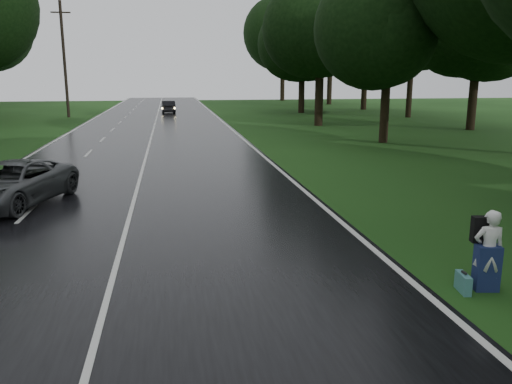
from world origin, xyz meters
The scene contains 11 objects.
ground centered at (0.00, 0.00, 0.00)m, with size 160.00×160.00×0.00m, color #1C4514.
road centered at (0.00, 20.00, 0.02)m, with size 12.00×140.00×0.04m, color black.
lane_center centered at (0.00, 20.00, 0.04)m, with size 0.12×140.00×0.01m, color silver.
grey_car centered at (-3.66, 9.00, 0.71)m, with size 2.24×4.86×1.35m, color #4C4F51.
far_car centered at (1.14, 49.53, 0.69)m, with size 1.37×3.94×1.30m, color black.
hitchhiker centered at (7.04, 0.70, 0.73)m, with size 0.63×0.58×1.57m.
suitcase centered at (6.57, 0.66, 0.18)m, with size 0.14×0.50×0.36m, color teal.
utility_pole_far centered at (-8.50, 45.45, 0.00)m, with size 1.80×0.28×10.85m, color black, non-canonical shape.
tree_right_d centered at (14.06, 22.05, 0.00)m, with size 7.63×7.63×11.92m, color black, non-canonical shape.
tree_right_e centered at (13.21, 33.22, 0.00)m, with size 8.96×8.96×14.00m, color black, non-canonical shape.
tree_right_f centered at (15.54, 47.98, 0.00)m, with size 8.31×8.31×12.99m, color black, non-canonical shape.
Camera 1 is at (1.24, -7.65, 3.98)m, focal length 36.19 mm.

